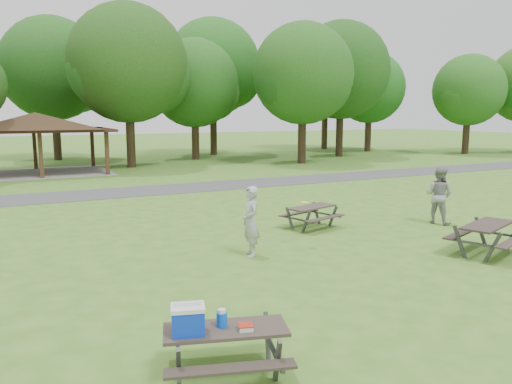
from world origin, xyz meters
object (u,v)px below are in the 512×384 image
(frisbee_thrower, at_px, (251,221))
(picnic_table_middle, at_px, (312,211))
(frisbee_catcher, at_px, (439,195))
(picnic_table_near, at_px, (214,332))

(frisbee_thrower, bearing_deg, picnic_table_middle, 128.39)
(frisbee_thrower, relative_size, frisbee_catcher, 0.95)
(frisbee_thrower, bearing_deg, picnic_table_near, -24.36)
(picnic_table_middle, relative_size, frisbee_thrower, 1.09)
(picnic_table_near, xyz_separation_m, picnic_table_middle, (6.41, 7.27, -0.15))
(frisbee_thrower, height_order, frisbee_catcher, frisbee_catcher)
(frisbee_catcher, bearing_deg, frisbee_thrower, 73.47)
(picnic_table_near, xyz_separation_m, frisbee_thrower, (3.20, 5.30, 0.23))
(frisbee_thrower, xyz_separation_m, frisbee_catcher, (7.43, 0.60, 0.05))
(picnic_table_near, bearing_deg, frisbee_thrower, 58.87)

